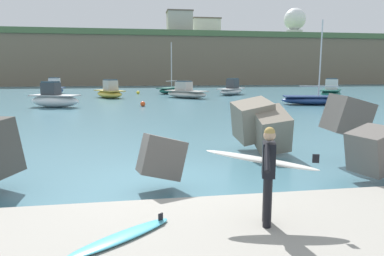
{
  "coord_description": "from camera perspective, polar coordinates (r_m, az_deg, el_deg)",
  "views": [
    {
      "loc": [
        -0.78,
        -9.04,
        2.96
      ],
      "look_at": [
        0.74,
        0.5,
        1.4
      ],
      "focal_mm": 32.73,
      "sensor_mm": 36.0,
      "label": 1
    }
  ],
  "objects": [
    {
      "name": "boat_mid_centre",
      "position": [
        49.54,
        -21.53,
        5.89
      ],
      "size": [
        2.02,
        6.25,
        2.24
      ],
      "color": "navy",
      "rests_on": "ground"
    },
    {
      "name": "boat_mid_right",
      "position": [
        45.99,
        6.45,
        6.22
      ],
      "size": [
        5.05,
        5.6,
        2.13
      ],
      "color": "white",
      "rests_on": "ground"
    },
    {
      "name": "radar_dome",
      "position": [
        107.69,
        16.38,
        16.13
      ],
      "size": [
        6.12,
        6.12,
        8.98
      ],
      "color": "silver",
      "rests_on": "headland_bluff"
    },
    {
      "name": "boat_mid_left",
      "position": [
        40.02,
        -0.98,
        5.79
      ],
      "size": [
        5.19,
        5.54,
        1.95
      ],
      "color": "beige",
      "rests_on": "ground"
    },
    {
      "name": "boat_near_left",
      "position": [
        31.7,
        -21.51,
        4.46
      ],
      "size": [
        4.7,
        3.26,
        2.18
      ],
      "color": "white",
      "rests_on": "ground"
    },
    {
      "name": "breakwater_jetty",
      "position": [
        10.57,
        -11.48,
        -1.37
      ],
      "size": [
        30.33,
        6.75,
        2.31
      ],
      "color": "slate",
      "rests_on": "ground"
    },
    {
      "name": "walkway_path",
      "position": [
        5.84,
        -0.27,
        -19.93
      ],
      "size": [
        48.0,
        4.4,
        0.24
      ],
      "primitive_type": "cube",
      "color": "#9E998E",
      "rests_on": "ground"
    },
    {
      "name": "station_building_west",
      "position": [
        94.24,
        2.21,
        15.96
      ],
      "size": [
        7.19,
        5.77,
        4.73
      ],
      "color": "silver",
      "rests_on": "headland_bluff"
    },
    {
      "name": "boat_far_left",
      "position": [
        44.31,
        21.71,
        5.56
      ],
      "size": [
        4.51,
        5.13,
        2.22
      ],
      "color": "#1E6656",
      "rests_on": "ground"
    },
    {
      "name": "boat_near_right",
      "position": [
        41.13,
        -13.28,
        5.71
      ],
      "size": [
        4.08,
        4.95,
        2.12
      ],
      "color": "#EAC64C",
      "rests_on": "ground"
    },
    {
      "name": "mooring_buoy_middle",
      "position": [
        30.46,
        -8.02,
        3.91
      ],
      "size": [
        0.44,
        0.44,
        0.44
      ],
      "color": "#E54C1E",
      "rests_on": "ground"
    },
    {
      "name": "surfer_with_board",
      "position": [
        6.43,
        11.99,
        -6.19
      ],
      "size": [
        2.1,
        1.44,
        1.78
      ],
      "color": "black",
      "rests_on": "walkway_path"
    },
    {
      "name": "boat_far_centre",
      "position": [
        48.79,
        -3.55,
        6.21
      ],
      "size": [
        4.51,
        5.81,
        6.94
      ],
      "color": "#1E6656",
      "rests_on": "ground"
    },
    {
      "name": "mooring_buoy_inner",
      "position": [
        47.29,
        -8.78,
        5.73
      ],
      "size": [
        0.44,
        0.44,
        0.44
      ],
      "color": "yellow",
      "rests_on": "ground"
    },
    {
      "name": "ground_plane",
      "position": [
        9.54,
        -3.99,
        -8.92
      ],
      "size": [
        400.0,
        400.0,
        0.0
      ],
      "primitive_type": "plane",
      "color": "#42707F"
    },
    {
      "name": "spare_surfboard",
      "position": [
        6.12,
        -11.37,
        -16.98
      ],
      "size": [
        1.81,
        1.49,
        0.19
      ],
      "color": "#4CB2CC",
      "rests_on": "walkway_path"
    },
    {
      "name": "headland_bluff",
      "position": [
        93.34,
        2.73,
        10.95
      ],
      "size": [
        111.39,
        31.44,
        11.76
      ],
      "color": "#756651",
      "rests_on": "ground"
    },
    {
      "name": "boat_near_centre",
      "position": [
        33.73,
        19.18,
        4.4
      ],
      "size": [
        6.02,
        3.43,
        7.48
      ],
      "color": "navy",
      "rests_on": "ground"
    },
    {
      "name": "station_building_central",
      "position": [
        84.61,
        -2.06,
        16.85
      ],
      "size": [
        5.94,
        4.73,
        5.06
      ],
      "color": "#B2ADA3",
      "rests_on": "headland_bluff"
    }
  ]
}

